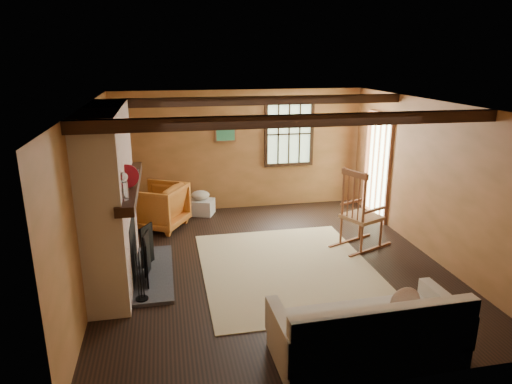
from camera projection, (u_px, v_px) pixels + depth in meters
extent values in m
plane|color=black|center=(271.00, 264.00, 6.92)|extent=(5.50, 5.50, 0.00)
cube|color=#AC693D|center=(240.00, 150.00, 9.16)|extent=(5.00, 0.02, 2.40)
cube|color=#AC693D|center=(344.00, 274.00, 3.99)|extent=(5.00, 0.02, 2.40)
cube|color=#AC693D|center=(90.00, 198.00, 6.10)|extent=(0.02, 5.50, 2.40)
cube|color=#AC693D|center=(429.00, 179.00, 7.05)|extent=(0.02, 5.50, 2.40)
cube|color=silver|center=(273.00, 104.00, 6.23)|extent=(5.00, 5.50, 0.02)
cube|color=black|center=(298.00, 121.00, 5.12)|extent=(5.00, 0.12, 0.14)
cube|color=black|center=(256.00, 101.00, 7.38)|extent=(5.00, 0.12, 0.14)
cube|color=black|center=(289.00, 134.00, 9.23)|extent=(1.02, 0.06, 1.32)
cube|color=#B3D19F|center=(289.00, 134.00, 9.26)|extent=(0.90, 0.01, 1.20)
cube|color=black|center=(289.00, 134.00, 9.24)|extent=(0.90, 0.03, 0.02)
cube|color=brown|center=(377.00, 166.00, 8.70)|extent=(0.06, 1.00, 2.06)
cube|color=#B3D19F|center=(379.00, 166.00, 8.70)|extent=(0.01, 0.80, 1.85)
cube|color=brown|center=(225.00, 131.00, 8.96)|extent=(0.42, 0.03, 0.42)
cube|color=#246C61|center=(226.00, 131.00, 8.94)|extent=(0.36, 0.01, 0.36)
cube|color=#A2533F|center=(110.00, 197.00, 6.15)|extent=(0.50, 2.20, 2.40)
cube|color=black|center=(120.00, 248.00, 6.38)|extent=(0.38, 1.00, 0.85)
cube|color=#3C3D42|center=(153.00, 273.00, 6.58)|extent=(0.55, 1.80, 0.05)
cube|color=black|center=(130.00, 185.00, 6.16)|extent=(0.22, 2.30, 0.12)
cube|color=black|center=(146.00, 263.00, 6.12)|extent=(0.05, 0.31, 0.61)
cube|color=black|center=(147.00, 254.00, 6.42)|extent=(0.08, 0.30, 0.61)
cube|color=black|center=(147.00, 245.00, 6.72)|extent=(0.17, 0.28, 0.61)
cylinder|color=black|center=(142.00, 299.00, 5.81)|extent=(0.16, 0.16, 0.02)
cylinder|color=black|center=(138.00, 277.00, 5.69)|extent=(0.01, 0.01, 0.66)
cylinder|color=black|center=(140.00, 276.00, 5.72)|extent=(0.01, 0.01, 0.66)
cylinder|color=black|center=(143.00, 275.00, 5.76)|extent=(0.01, 0.01, 0.66)
cylinder|color=white|center=(124.00, 191.00, 5.33)|extent=(0.10, 0.10, 0.21)
sphere|color=white|center=(123.00, 177.00, 5.28)|extent=(0.12, 0.12, 0.12)
cylinder|color=maroon|center=(127.00, 176.00, 5.79)|extent=(0.31, 0.05, 0.30)
cube|color=black|center=(129.00, 174.00, 6.23)|extent=(0.25, 0.17, 0.13)
cylinder|color=black|center=(131.00, 170.00, 6.53)|extent=(0.09, 0.09, 0.11)
cylinder|color=black|center=(132.00, 168.00, 6.71)|extent=(0.06, 0.06, 0.07)
cube|color=tan|center=(287.00, 268.00, 6.77)|extent=(2.50, 3.00, 0.01)
cube|color=#A77A51|center=(362.00, 217.00, 7.42)|extent=(0.69, 0.70, 0.06)
cube|color=brown|center=(355.00, 174.00, 7.08)|extent=(0.26, 0.50, 0.09)
cylinder|color=brown|center=(381.00, 233.00, 7.44)|extent=(0.04, 0.04, 0.50)
cylinder|color=brown|center=(360.00, 224.00, 7.79)|extent=(0.04, 0.04, 0.50)
cylinder|color=brown|center=(362.00, 239.00, 7.19)|extent=(0.04, 0.04, 0.50)
cylinder|color=brown|center=(341.00, 230.00, 7.55)|extent=(0.04, 0.04, 0.50)
cylinder|color=brown|center=(364.00, 200.00, 7.01)|extent=(0.04, 0.04, 0.85)
cylinder|color=brown|center=(343.00, 193.00, 7.36)|extent=(0.04, 0.04, 0.85)
cylinder|color=brown|center=(359.00, 199.00, 7.10)|extent=(0.02, 0.02, 0.70)
cylinder|color=brown|center=(353.00, 198.00, 7.19)|extent=(0.02, 0.02, 0.70)
cylinder|color=brown|center=(348.00, 196.00, 7.28)|extent=(0.02, 0.02, 0.70)
cube|color=brown|center=(374.00, 210.00, 7.17)|extent=(0.45, 0.23, 0.03)
cube|color=brown|center=(351.00, 202.00, 7.56)|extent=(0.45, 0.23, 0.03)
cube|color=brown|center=(370.00, 250.00, 7.39)|extent=(0.90, 0.42, 0.03)
cube|color=brown|center=(350.00, 241.00, 7.74)|extent=(0.90, 0.42, 0.03)
cube|color=beige|center=(366.00, 339.00, 4.74)|extent=(1.93, 0.90, 0.42)
cube|color=beige|center=(385.00, 332.00, 4.31)|extent=(1.91, 0.19, 0.52)
cube|color=beige|center=(282.00, 334.00, 4.49)|extent=(0.15, 0.86, 0.38)
cube|color=beige|center=(445.00, 312.00, 4.88)|extent=(0.15, 0.86, 0.38)
ellipsoid|color=beige|center=(405.00, 302.00, 4.84)|extent=(0.35, 0.13, 0.34)
cylinder|color=#4E3B21|center=(138.00, 215.00, 8.86)|extent=(0.42, 0.13, 0.13)
cylinder|color=#4E3B21|center=(146.00, 214.00, 8.89)|extent=(0.42, 0.13, 0.13)
cylinder|color=#4E3B21|center=(153.00, 214.00, 8.92)|extent=(0.42, 0.13, 0.13)
cylinder|color=#4E3B21|center=(138.00, 208.00, 8.83)|extent=(0.42, 0.13, 0.13)
cylinder|color=#4E3B21|center=(145.00, 208.00, 8.85)|extent=(0.42, 0.13, 0.13)
cylinder|color=#4E3B21|center=(152.00, 208.00, 8.88)|extent=(0.42, 0.13, 0.13)
cube|color=silver|center=(201.00, 207.00, 9.04)|extent=(0.61, 0.54, 0.30)
ellipsoid|color=beige|center=(200.00, 195.00, 8.97)|extent=(0.45, 0.40, 0.18)
imported|color=#BF6026|center=(158.00, 206.00, 8.26)|extent=(1.21, 1.20, 0.82)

